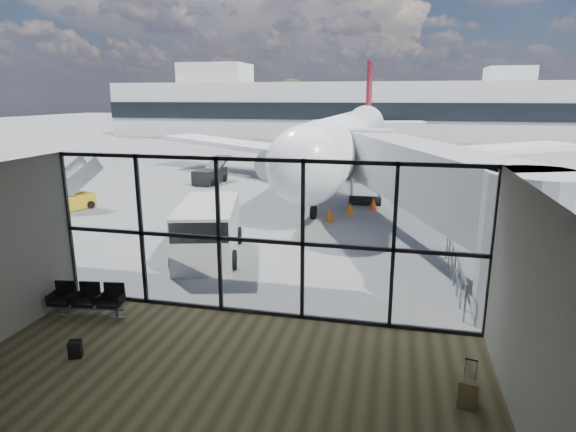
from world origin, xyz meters
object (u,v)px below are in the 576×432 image
at_px(airliner, 350,138).
at_px(seating_row, 88,298).
at_px(backpack, 75,350).
at_px(suitcase, 468,394).
at_px(belt_loader, 211,175).
at_px(service_van, 208,230).
at_px(mobile_stairs, 68,200).

bearing_deg(airliner, seating_row, -98.66).
height_order(backpack, airliner, airliner).
relative_size(suitcase, belt_loader, 0.26).
relative_size(backpack, airliner, 0.01).
distance_m(seating_row, suitcase, 10.20).
relative_size(seating_row, service_van, 0.41).
xyz_separation_m(airliner, service_van, (-3.24, -21.14, -1.86)).
distance_m(seating_row, airliner, 27.17).
distance_m(suitcase, airliner, 29.34).
bearing_deg(backpack, airliner, 63.62).
xyz_separation_m(seating_row, mobile_stairs, (-9.19, 11.37, 0.02)).
xyz_separation_m(backpack, airliner, (3.53, 28.82, 2.72)).
xyz_separation_m(suitcase, mobile_stairs, (-19.17, 13.44, 0.23)).
bearing_deg(airliner, suitcase, -78.25).
distance_m(backpack, airliner, 29.16).
xyz_separation_m(suitcase, airliner, (-5.33, 28.73, 2.63)).
height_order(backpack, mobile_stairs, mobile_stairs).
bearing_deg(belt_loader, seating_row, -72.03).
bearing_deg(service_van, belt_loader, 96.37).
bearing_deg(seating_row, mobile_stairs, 121.13).
xyz_separation_m(backpack, mobile_stairs, (-10.31, 13.53, 0.32)).
height_order(seating_row, mobile_stairs, mobile_stairs).
relative_size(seating_row, backpack, 4.72).
bearing_deg(seating_row, airliner, 72.28).
bearing_deg(backpack, service_van, 68.42).
relative_size(suitcase, airliner, 0.03).
height_order(seating_row, service_van, service_van).
bearing_deg(seating_row, backpack, -70.42).
distance_m(airliner, service_van, 21.47).
bearing_deg(seating_row, suitcase, -19.58).
distance_m(seating_row, belt_loader, 21.43).
distance_m(belt_loader, mobile_stairs, 10.59).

